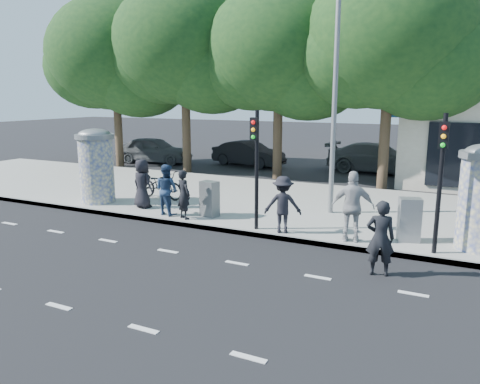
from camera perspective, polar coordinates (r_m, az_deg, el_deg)
The scene contains 25 objects.
ground at distance 10.19m, azimuth -3.96°, elevation -11.14°, with size 120.00×120.00×0.00m, color black.
sidewalk at distance 16.76m, azimuth 9.02°, elevation -1.82°, with size 40.00×8.00×0.15m, color gray.
curb at distance 13.17m, azimuth 3.85°, elevation -5.45°, with size 40.00×0.10×0.16m, color slate.
lane_dash_near at distance 8.55m, azimuth -11.69°, elevation -16.06°, with size 32.00×0.12×0.01m, color silver.
lane_dash_far at distance 11.34m, azimuth -0.36°, elevation -8.68°, with size 32.00×0.12×0.01m, color silver.
ad_column_left at distance 17.54m, azimuth -17.12°, elevation 3.27°, with size 1.36×1.36×2.65m.
traffic_pole_near at distance 13.16m, azimuth 1.96°, elevation 4.18°, with size 0.22×0.31×3.40m.
traffic_pole_far at distance 12.03m, azimuth 23.31°, elevation 2.52°, with size 0.22×0.31×3.40m.
street_lamp at distance 15.28m, azimuth 11.56°, elevation 14.63°, with size 0.25×0.93×8.00m.
tree_far_left at distance 27.29m, azimuth -15.06°, elevation 16.02°, with size 7.20×7.20×9.26m.
tree_mid_left at distance 24.63m, azimuth -6.80°, elevation 17.56°, with size 7.20×7.20×9.57m.
tree_near_left at distance 22.48m, azimuth 4.78°, elevation 17.05°, with size 6.80×6.80×8.97m.
tree_center at distance 20.79m, azimuth 17.93°, elevation 17.68°, with size 7.00×7.00×9.30m.
ped_a at distance 16.34m, azimuth -11.83°, elevation 1.01°, with size 0.82×0.53×1.68m, color black.
ped_b at distance 14.66m, azimuth -6.87°, elevation -0.30°, with size 0.56×0.37×1.55m, color black.
ped_c at distance 15.26m, azimuth -8.94°, elevation 0.31°, with size 0.80×0.63×1.65m, color navy.
ped_d at distance 13.13m, azimuth 5.25°, elevation -1.53°, with size 1.04×0.60×1.61m, color black.
ped_e at distance 12.58m, azimuth 13.58°, elevation -1.75°, with size 1.11×0.63×1.89m, color #9F9FA2.
man_road at distance 10.84m, azimuth 16.73°, elevation -5.40°, with size 0.62×0.41×1.71m, color black.
bicycle at distance 17.71m, azimuth -9.62°, elevation 0.88°, with size 2.00×0.70×1.05m, color black.
cabinet_left at distance 14.94m, azimuth -3.73°, elevation -0.83°, with size 0.54×0.39×1.13m, color slate.
cabinet_right at distance 13.13m, azimuth 19.93°, elevation -3.21°, with size 0.56×0.41×1.16m, color gray.
car_left at distance 28.33m, azimuth -10.45°, elevation 5.07°, with size 4.56×1.83×1.55m, color #484C4E.
car_mid at distance 26.74m, azimuth 1.03°, elevation 4.71°, with size 4.25×1.48×1.40m, color black.
car_right at distance 25.33m, azimuth 16.46°, elevation 3.98°, with size 5.23×2.13×1.52m, color #4E5154.
Camera 1 is at (4.77, -8.10, 3.95)m, focal length 35.00 mm.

